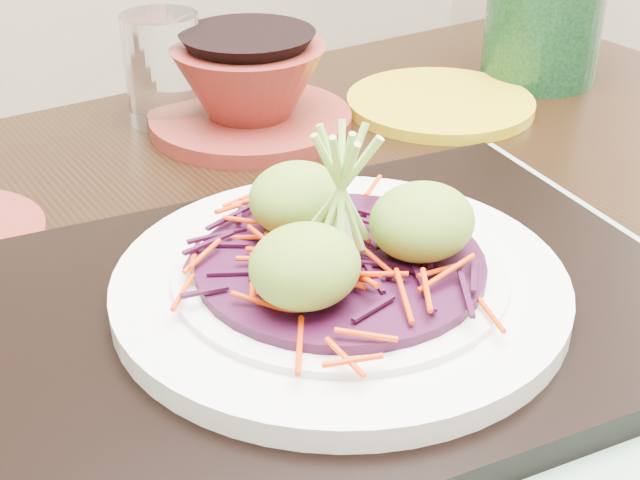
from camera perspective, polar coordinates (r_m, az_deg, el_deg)
dining_table at (r=0.67m, az=-0.24°, el=-7.36°), size 1.13×0.79×0.68m
placemat at (r=0.54m, az=1.26°, el=-5.40°), size 0.54×0.46×0.00m
serving_tray at (r=0.54m, az=1.27°, el=-4.41°), size 0.47×0.39×0.02m
white_plate at (r=0.53m, az=1.29°, el=-2.77°), size 0.27×0.27×0.02m
cabbage_bed at (r=0.52m, az=1.31°, el=-1.50°), size 0.17×0.17×0.01m
carrot_julienne at (r=0.51m, az=1.32°, el=-0.71°), size 0.21×0.21×0.01m
guacamole_scoops at (r=0.51m, az=1.39°, el=0.78°), size 0.15×0.13×0.05m
scallion_garnish at (r=0.50m, az=1.37°, el=2.88°), size 0.06×0.06×0.09m
water_glass at (r=0.83m, az=-10.00°, el=10.75°), size 0.08×0.08×0.10m
terracotta_bowl_set at (r=0.81m, az=-4.53°, el=9.44°), size 0.21×0.21×0.08m
yellow_plate at (r=0.87m, az=7.69°, el=8.68°), size 0.23×0.23×0.01m
green_jar at (r=0.95m, az=14.16°, el=13.84°), size 0.15×0.15×0.14m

